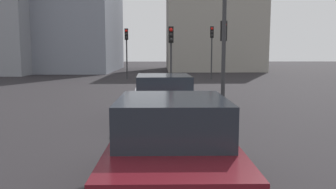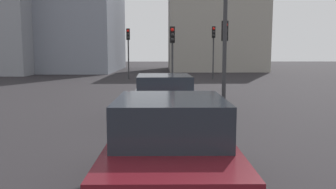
# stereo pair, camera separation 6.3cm
# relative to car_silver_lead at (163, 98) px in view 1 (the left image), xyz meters

# --- Properties ---
(car_silver_lead) EXTENTS (4.56, 2.23, 1.45)m
(car_silver_lead) POSITION_rel_car_silver_lead_xyz_m (0.00, 0.00, 0.00)
(car_silver_lead) COLOR #A8AAB2
(car_silver_lead) RESTS_ON ground_plane
(car_maroon_second) EXTENTS (4.04, 2.03, 1.50)m
(car_maroon_second) POSITION_rel_car_silver_lead_xyz_m (-5.82, -0.08, 0.02)
(car_maroon_second) COLOR #510F16
(car_maroon_second) RESTS_ON ground_plane
(traffic_light_near_left) EXTENTS (0.32, 0.28, 3.58)m
(traffic_light_near_left) POSITION_rel_car_silver_lead_xyz_m (4.64, -2.79, 1.88)
(traffic_light_near_left) COLOR #2D2D30
(traffic_light_near_left) RESTS_ON ground_plane
(traffic_light_near_right) EXTENTS (0.32, 0.29, 3.59)m
(traffic_light_near_right) POSITION_rel_car_silver_lead_xyz_m (8.16, -0.51, 1.88)
(traffic_light_near_right) COLOR #2D2D30
(traffic_light_near_right) RESTS_ON ground_plane
(traffic_light_far_left) EXTENTS (0.32, 0.29, 4.05)m
(traffic_light_far_left) POSITION_rel_car_silver_lead_xyz_m (16.65, 2.80, 2.21)
(traffic_light_far_left) COLOR #2D2D30
(traffic_light_far_left) RESTS_ON ground_plane
(traffic_light_far_right) EXTENTS (0.33, 0.31, 4.21)m
(traffic_light_far_right) POSITION_rel_car_silver_lead_xyz_m (16.30, -4.01, 2.31)
(traffic_light_far_right) COLOR #2D2D30
(traffic_light_far_right) RESTS_ON ground_plane
(building_facade_left) EXTENTS (12.54, 10.86, 13.71)m
(building_facade_left) POSITION_rel_car_silver_lead_xyz_m (31.80, -6.20, 6.15)
(building_facade_left) COLOR gray
(building_facade_left) RESTS_ON ground_plane
(building_facade_center) EXTENTS (15.93, 8.84, 13.18)m
(building_facade_center) POSITION_rel_car_silver_lead_xyz_m (30.26, 9.80, 5.88)
(building_facade_center) COLOR gray
(building_facade_center) RESTS_ON ground_plane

